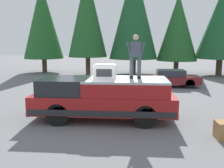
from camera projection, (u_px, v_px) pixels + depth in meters
ground_plane at (91, 118)px, 10.06m from camera, size 90.00×90.00×0.00m
pickup_truck at (104, 98)px, 9.76m from camera, size 2.01×5.54×1.65m
compressor_unit at (105, 71)px, 9.56m from camera, size 0.65×0.84×0.56m
person_on_truck_bed at (136, 55)px, 9.53m from camera, size 0.29×0.72×1.69m
parked_car_maroon at (169, 78)px, 17.12m from camera, size 1.64×4.10×1.16m
conifer_far_left at (222, 22)px, 22.20m from camera, size 4.50×4.50×8.03m
conifer_left at (178, 28)px, 22.96m from camera, size 3.76×3.76×7.43m
conifer_center_left at (134, 12)px, 22.98m from camera, size 4.57×4.57×10.13m
conifer_center_right at (87, 14)px, 22.66m from camera, size 3.62×3.62×9.45m
conifer_right at (43, 21)px, 24.47m from camera, size 3.93×3.93×8.83m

